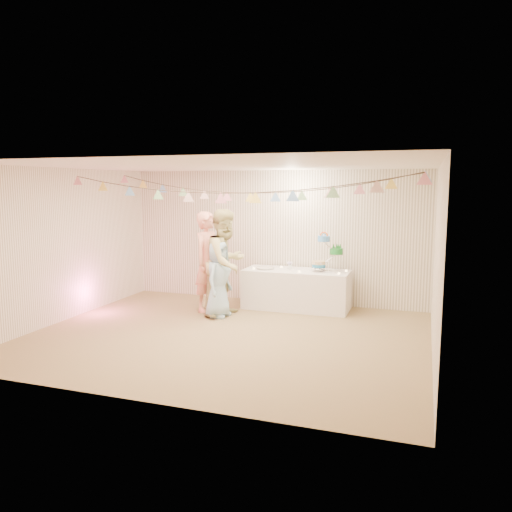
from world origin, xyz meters
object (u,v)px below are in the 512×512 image
(table, at_px, (297,289))
(cake_stand, at_px, (327,252))
(person_child, at_px, (218,279))
(person_adult_b, at_px, (226,263))
(person_adult_a, at_px, (208,262))

(table, bearing_deg, cake_stand, 5.19)
(table, height_order, person_child, person_child)
(cake_stand, xyz_separation_m, person_adult_b, (-1.63, -0.90, -0.14))
(table, distance_m, person_adult_b, 1.49)
(person_adult_a, distance_m, person_adult_b, 0.46)
(person_adult_a, height_order, person_adult_b, person_adult_b)
(person_adult_a, relative_size, person_adult_b, 0.97)
(cake_stand, distance_m, person_child, 2.05)
(person_adult_b, bearing_deg, cake_stand, -44.49)
(table, xyz_separation_m, person_adult_a, (-1.51, -0.67, 0.55))
(table, distance_m, cake_stand, 0.91)
(table, bearing_deg, person_child, -139.21)
(cake_stand, xyz_separation_m, person_adult_a, (-2.06, -0.72, -0.17))
(cake_stand, bearing_deg, person_adult_a, -160.80)
(table, bearing_deg, person_adult_a, -156.15)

